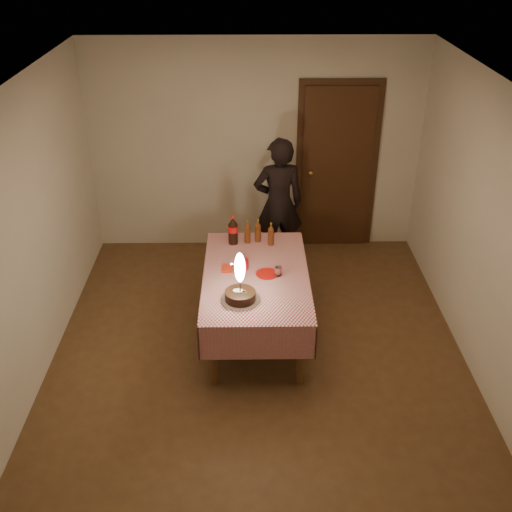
# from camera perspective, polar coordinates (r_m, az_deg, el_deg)

# --- Properties ---
(ground) EXTENTS (4.00, 4.50, 0.01)m
(ground) POSITION_cam_1_polar(r_m,az_deg,el_deg) (5.99, 0.22, -8.98)
(ground) COLOR brown
(ground) RESTS_ON ground
(room_shell) EXTENTS (4.04, 4.54, 2.62)m
(room_shell) POSITION_cam_1_polar(r_m,az_deg,el_deg) (5.19, 0.61, 5.95)
(room_shell) COLOR beige
(room_shell) RESTS_ON ground
(dining_table) EXTENTS (1.02, 1.72, 0.72)m
(dining_table) POSITION_cam_1_polar(r_m,az_deg,el_deg) (5.85, -0.01, -2.52)
(dining_table) COLOR brown
(dining_table) RESTS_ON ground
(birthday_cake) EXTENTS (0.35, 0.35, 0.48)m
(birthday_cake) POSITION_cam_1_polar(r_m,az_deg,el_deg) (5.35, -1.52, -3.16)
(birthday_cake) COLOR white
(birthday_cake) RESTS_ON dining_table
(red_plate) EXTENTS (0.22, 0.22, 0.01)m
(red_plate) POSITION_cam_1_polar(r_m,az_deg,el_deg) (5.79, 1.05, -1.69)
(red_plate) COLOR #B6130C
(red_plate) RESTS_ON dining_table
(red_cup) EXTENTS (0.08, 0.08, 0.10)m
(red_cup) POSITION_cam_1_polar(r_m,az_deg,el_deg) (5.87, -1.11, -0.74)
(red_cup) COLOR red
(red_cup) RESTS_ON dining_table
(clear_cup) EXTENTS (0.07, 0.07, 0.09)m
(clear_cup) POSITION_cam_1_polar(r_m,az_deg,el_deg) (5.75, 2.12, -1.47)
(clear_cup) COLOR white
(clear_cup) RESTS_ON dining_table
(napkin_stack) EXTENTS (0.15, 0.15, 0.02)m
(napkin_stack) POSITION_cam_1_polar(r_m,az_deg,el_deg) (5.87, -2.57, -1.17)
(napkin_stack) COLOR red
(napkin_stack) RESTS_ON dining_table
(cola_bottle) EXTENTS (0.10, 0.10, 0.32)m
(cola_bottle) POSITION_cam_1_polar(r_m,az_deg,el_deg) (6.27, -2.20, 2.47)
(cola_bottle) COLOR black
(cola_bottle) RESTS_ON dining_table
(amber_bottle_left) EXTENTS (0.06, 0.06, 0.25)m
(amber_bottle_left) POSITION_cam_1_polar(r_m,az_deg,el_deg) (6.30, -0.83, 2.26)
(amber_bottle_left) COLOR #54260E
(amber_bottle_left) RESTS_ON dining_table
(amber_bottle_right) EXTENTS (0.06, 0.06, 0.25)m
(amber_bottle_right) POSITION_cam_1_polar(r_m,az_deg,el_deg) (6.26, 1.43, 2.06)
(amber_bottle_right) COLOR #54260E
(amber_bottle_right) RESTS_ON dining_table
(amber_bottle_mid) EXTENTS (0.06, 0.06, 0.25)m
(amber_bottle_mid) POSITION_cam_1_polar(r_m,az_deg,el_deg) (6.32, 0.18, 2.39)
(amber_bottle_mid) COLOR #54260E
(amber_bottle_mid) RESTS_ON dining_table
(photographer) EXTENTS (0.63, 0.48, 1.61)m
(photographer) POSITION_cam_1_polar(r_m,az_deg,el_deg) (7.03, 2.14, 5.00)
(photographer) COLOR black
(photographer) RESTS_ON ground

